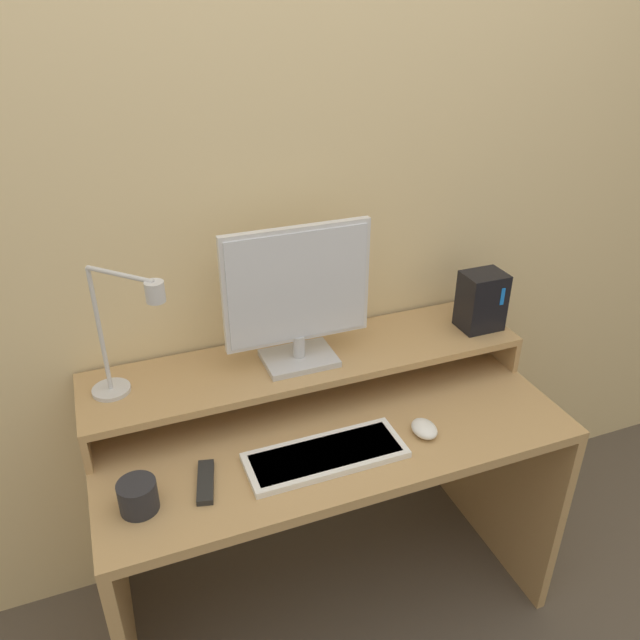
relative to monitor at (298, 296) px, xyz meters
name	(u,v)px	position (x,y,z in m)	size (l,w,h in m)	color
wall_back	(285,208)	(0.03, 0.20, 0.19)	(6.00, 0.05, 2.50)	beige
desk	(328,475)	(0.03, -0.15, -0.54)	(1.31, 0.62, 0.73)	tan
monitor_shelf	(308,361)	(0.03, 0.02, -0.23)	(1.31, 0.30, 0.12)	tan
monitor	(298,296)	(0.00, 0.00, 0.00)	(0.42, 0.15, 0.41)	#BCBCC1
desk_lamp	(124,339)	(-0.47, -0.02, -0.03)	(0.21, 0.21, 0.37)	silver
router_dock	(481,301)	(0.60, -0.02, -0.12)	(0.13, 0.11, 0.19)	black
keyboard	(326,455)	(-0.03, -0.29, -0.32)	(0.42, 0.16, 0.02)	white
mouse	(424,429)	(0.26, -0.30, -0.31)	(0.07, 0.09, 0.04)	white
remote_control	(206,482)	(-0.34, -0.27, -0.32)	(0.07, 0.15, 0.02)	black
mug	(138,496)	(-0.50, -0.30, -0.29)	(0.09, 0.09, 0.08)	#232328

